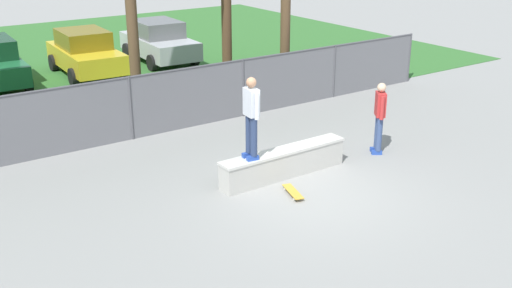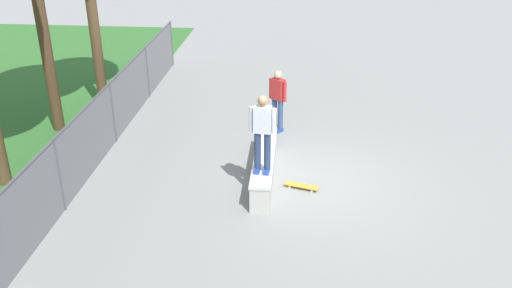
# 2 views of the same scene
# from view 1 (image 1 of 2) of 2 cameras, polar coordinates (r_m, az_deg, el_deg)

# --- Properties ---
(ground_plane) EXTENTS (80.00, 80.00, 0.00)m
(ground_plane) POSITION_cam_1_polar(r_m,az_deg,el_deg) (13.30, 5.46, -4.71)
(ground_plane) COLOR gray
(grass_strip) EXTENTS (29.79, 20.00, 0.02)m
(grass_strip) POSITION_cam_1_polar(r_m,az_deg,el_deg) (26.70, -16.91, 7.49)
(grass_strip) COLOR #336B2D
(grass_strip) RESTS_ON ground
(concrete_ledge) EXTENTS (3.30, 0.51, 0.66)m
(concrete_ledge) POSITION_cam_1_polar(r_m,az_deg,el_deg) (14.03, 2.60, -1.76)
(concrete_ledge) COLOR #B7B5AD
(concrete_ledge) RESTS_ON ground
(skateboarder) EXTENTS (0.31, 0.60, 1.82)m
(skateboarder) POSITION_cam_1_polar(r_m,az_deg,el_deg) (13.06, -0.44, 2.77)
(skateboarder) COLOR #2647A5
(skateboarder) RESTS_ON concrete_ledge
(skateboard) EXTENTS (0.42, 0.82, 0.09)m
(skateboard) POSITION_cam_1_polar(r_m,az_deg,el_deg) (13.22, 3.45, -4.46)
(skateboard) COLOR gold
(skateboard) RESTS_ON ground
(chainlink_fence) EXTENTS (17.86, 0.07, 1.73)m
(chainlink_fence) POSITION_cam_1_polar(r_m,az_deg,el_deg) (17.22, -6.17, 4.58)
(chainlink_fence) COLOR #4C4C51
(chainlink_fence) RESTS_ON ground
(car_yellow) EXTENTS (2.16, 4.27, 1.66)m
(car_yellow) POSITION_cam_1_polar(r_m,az_deg,el_deg) (23.87, -15.61, 8.19)
(car_yellow) COLOR gold
(car_yellow) RESTS_ON ground
(car_silver) EXTENTS (2.16, 4.27, 1.66)m
(car_silver) POSITION_cam_1_polar(r_m,az_deg,el_deg) (25.46, -9.03, 9.43)
(car_silver) COLOR #B7BABF
(car_silver) RESTS_ON ground
(bystander) EXTENTS (0.43, 0.51, 1.82)m
(bystander) POSITION_cam_1_polar(r_m,az_deg,el_deg) (15.48, 11.44, 2.68)
(bystander) COLOR #2647A5
(bystander) RESTS_ON ground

